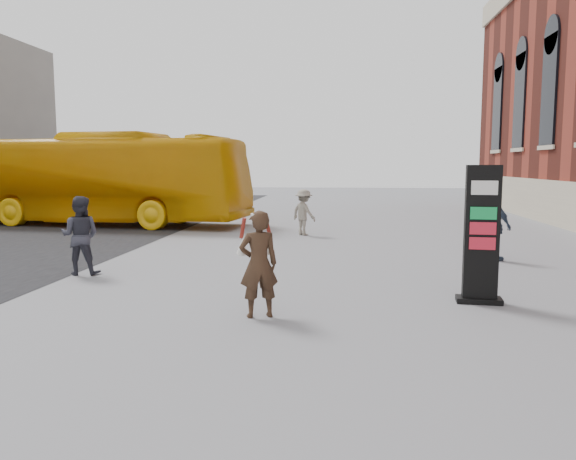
# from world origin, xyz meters

# --- Properties ---
(ground) EXTENTS (100.00, 100.00, 0.00)m
(ground) POSITION_xyz_m (0.00, 0.00, 0.00)
(ground) COLOR #9E9EA3
(info_pylon) EXTENTS (0.82, 0.47, 2.45)m
(info_pylon) POSITION_xyz_m (3.44, 1.31, 1.22)
(info_pylon) COLOR black
(info_pylon) RESTS_ON ground
(woman) EXTENTS (0.80, 0.76, 1.73)m
(woman) POSITION_xyz_m (-0.33, -0.00, 0.89)
(woman) COLOR #302013
(woman) RESTS_ON ground
(bus) EXTENTS (13.49, 4.67, 3.68)m
(bus) POSITION_xyz_m (-9.40, 13.22, 1.84)
(bus) COLOR #E19F09
(bus) RESTS_ON road
(pedestrian_a) EXTENTS (0.92, 0.75, 1.76)m
(pedestrian_a) POSITION_xyz_m (-4.83, 3.08, 0.88)
(pedestrian_a) COLOR #32333E
(pedestrian_a) RESTS_ON ground
(pedestrian_b) EXTENTS (1.16, 1.13, 1.59)m
(pedestrian_b) POSITION_xyz_m (-0.37, 10.53, 0.79)
(pedestrian_b) COLOR gray
(pedestrian_b) RESTS_ON ground
(pedestrian_c) EXTENTS (0.86, 1.10, 1.75)m
(pedestrian_c) POSITION_xyz_m (4.87, 5.88, 0.87)
(pedestrian_c) COLOR #323F55
(pedestrian_c) RESTS_ON ground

